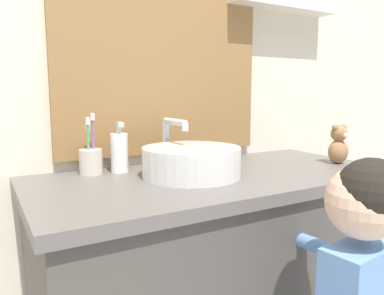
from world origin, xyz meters
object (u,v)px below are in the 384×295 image
(toothbrush_holder, at_px, (91,160))
(soap_dispenser, at_px, (119,152))
(sink_basin, at_px, (191,161))
(teddy_bear, at_px, (339,145))

(toothbrush_holder, height_order, soap_dispenser, toothbrush_holder)
(sink_basin, distance_m, toothbrush_holder, 0.32)
(sink_basin, bearing_deg, toothbrush_holder, 145.40)
(sink_basin, xyz_separation_m, teddy_bear, (0.57, -0.08, 0.02))
(toothbrush_holder, distance_m, teddy_bear, 0.87)
(sink_basin, bearing_deg, teddy_bear, -8.47)
(teddy_bear, bearing_deg, sink_basin, 171.53)
(soap_dispenser, bearing_deg, teddy_bear, -18.65)
(teddy_bear, bearing_deg, soap_dispenser, 161.35)
(toothbrush_holder, distance_m, soap_dispenser, 0.09)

